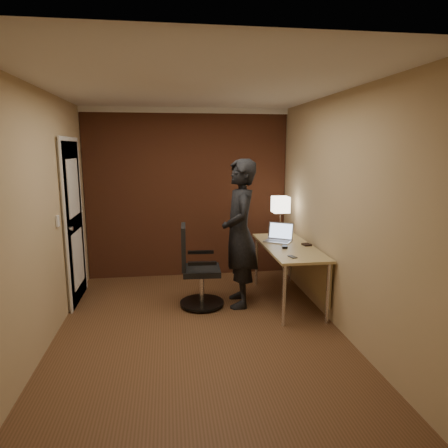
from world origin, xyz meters
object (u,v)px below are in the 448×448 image
at_px(desk, 294,255).
at_px(mouse, 285,247).
at_px(office_chair, 196,272).
at_px(person, 240,234).
at_px(wallet, 307,245).
at_px(phone, 292,257).
at_px(desk_lamp, 281,205).
at_px(laptop, 279,236).

relative_size(desk, mouse, 15.00).
bearing_deg(office_chair, person, -0.34).
xyz_separation_m(desk, mouse, (-0.16, -0.11, 0.14)).
xyz_separation_m(wallet, person, (-0.85, 0.02, 0.16)).
bearing_deg(phone, desk_lamp, 66.44).
bearing_deg(laptop, desk_lamp, 72.81).
distance_m(laptop, office_chair, 1.19).
distance_m(desk_lamp, wallet, 0.81).
relative_size(desk, laptop, 3.59).
height_order(desk, person, person).
height_order(desk_lamp, mouse, desk_lamp).
distance_m(desk_lamp, person, 0.99).
bearing_deg(desk_lamp, person, -136.43).
relative_size(desk, desk_lamp, 2.80).
bearing_deg(desk, phone, -109.91).
relative_size(phone, office_chair, 0.12).
relative_size(desk_lamp, person, 0.30).
distance_m(laptop, wallet, 0.40).
relative_size(desk, phone, 13.04).
distance_m(laptop, mouse, 0.39).
bearing_deg(mouse, person, 178.34).
bearing_deg(wallet, desk_lamp, 102.69).
distance_m(desk, desk_lamp, 0.86).
bearing_deg(laptop, person, -154.91).
height_order(phone, person, person).
xyz_separation_m(office_chair, person, (0.53, -0.00, 0.46)).
bearing_deg(person, laptop, 117.93).
relative_size(desk_lamp, mouse, 5.35).
distance_m(desk_lamp, mouse, 0.89).
height_order(desk_lamp, phone, desk_lamp).
bearing_deg(person, desk, 92.71).
bearing_deg(wallet, office_chair, 179.14).
bearing_deg(office_chair, desk_lamp, 28.18).
height_order(mouse, phone, mouse).
height_order(laptop, phone, laptop).
relative_size(laptop, person, 0.23).
xyz_separation_m(laptop, person, (-0.57, -0.27, 0.11)).
distance_m(laptop, person, 0.64).
relative_size(mouse, phone, 0.87).
bearing_deg(desk_lamp, wallet, -77.31).
relative_size(office_chair, person, 0.55).
bearing_deg(wallet, desk, 174.09).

